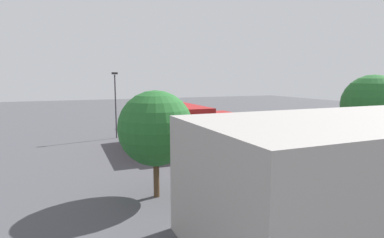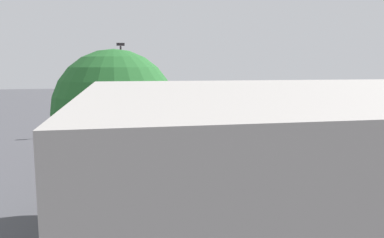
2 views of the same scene
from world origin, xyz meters
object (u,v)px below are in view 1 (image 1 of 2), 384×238
Objects in this scene: bus_double_decker_third at (181,124)px; car_hatchback_silver at (189,124)px; bus_single_deck_second at (211,128)px; car_small_green at (135,123)px; bus_single_deck_fourth at (149,134)px; lamp_post_tall at (115,100)px; waste_bin_yellow at (218,126)px; bus_single_deck_near_end at (238,127)px; box_truck_blue at (301,126)px.

car_hatchback_silver is at bearing -115.74° from bus_double_decker_third.
bus_single_deck_second is 2.47× the size of car_hatchback_silver.
bus_single_deck_fourth is at bearing 83.71° from car_small_green.
lamp_post_tall is 15.07m from waste_bin_yellow.
bus_double_decker_third is 11.70× the size of waste_bin_yellow.
lamp_post_tall is (9.59, -6.56, 3.04)m from bus_single_deck_second.
bus_single_deck_near_end reaches higher than car_hatchback_silver.
waste_bin_yellow is at bearing -122.20° from bus_single_deck_second.
bus_double_decker_third reaches higher than bus_single_deck_fourth.
car_hatchback_silver is 1.06× the size of car_small_green.
bus_single_deck_fourth is 14.41m from car_small_green.
car_small_green is at bearing -96.29° from bus_single_deck_fourth.
bus_single_deck_fourth is 1.36× the size of lamp_post_tall.
bus_single_deck_second reaches higher than car_hatchback_silver.
bus_double_decker_third is 3.64m from bus_single_deck_fourth.
bus_single_deck_fourth is 2.38× the size of car_hatchback_silver.
bus_single_deck_second is 1.41× the size of lamp_post_tall.
car_hatchback_silver is at bearing -27.11° from waste_bin_yellow.
bus_single_deck_second reaches higher than car_small_green.
car_small_green reaches higher than waste_bin_yellow.
bus_single_deck_second is at bearing -5.81° from bus_single_deck_near_end.
box_truck_blue reaches higher than car_hatchback_silver.
box_truck_blue reaches higher than bus_single_deck_near_end.
waste_bin_yellow is at bearing -135.43° from bus_double_decker_third.
bus_single_deck_near_end is 1.07× the size of bus_single_deck_fourth.
car_hatchback_silver is (9.09, -12.70, -1.01)m from box_truck_blue.
bus_single_deck_second is at bearing 57.80° from waste_bin_yellow.
bus_single_deck_near_end is 12.22× the size of waste_bin_yellow.
bus_single_deck_near_end is at bearing 151.89° from lamp_post_tall.
bus_single_deck_second is 11.81× the size of waste_bin_yellow.
bus_double_decker_third is 11.86m from car_hatchback_silver.
bus_single_deck_near_end is at bearing 102.51° from car_hatchback_silver.
car_small_green is 0.54× the size of lamp_post_tall.
bus_double_decker_third is 14.51m from car_small_green.
waste_bin_yellow is at bearing 152.89° from car_hatchback_silver.
car_small_green is 4.52× the size of waste_bin_yellow.
lamp_post_tall is at bearing -74.61° from bus_single_deck_fourth.
lamp_post_tall reaches higher than car_hatchback_silver.
bus_single_deck_second and bus_single_deck_fourth have the same top height.
car_hatchback_silver is at bearing -96.72° from bus_single_deck_second.
bus_single_deck_fourth is (7.51, 1.02, -0.00)m from bus_single_deck_second.
bus_single_deck_fourth reaches higher than car_hatchback_silver.
bus_double_decker_third is 1.40× the size of lamp_post_tall.
bus_single_deck_second is 9.15m from waste_bin_yellow.
car_hatchback_silver is 11.82m from lamp_post_tall.
bus_single_deck_second is 4.17m from bus_double_decker_third.
bus_single_deck_fourth reaches higher than car_small_green.
bus_double_decker_third is at bearing 97.84° from car_small_green.
bus_single_deck_fourth is at bearing 0.46° from bus_double_decker_third.
box_truck_blue reaches higher than car_small_green.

